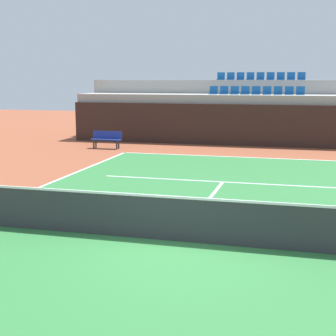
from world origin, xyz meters
The scene contains 12 objects.
ground_plane centered at (0.00, 0.00, 0.00)m, with size 80.00×80.00×0.00m, color brown.
court_surface centered at (0.00, 0.00, 0.01)m, with size 11.00×24.00×0.01m, color #2D7238.
baseline_far centered at (0.00, 11.95, 0.01)m, with size 11.00×0.10×0.00m, color white.
service_line_far centered at (0.00, 6.40, 0.01)m, with size 8.26×0.10×0.00m, color white.
centre_service_line centered at (0.00, 3.20, 0.01)m, with size 0.10×6.40×0.00m, color white.
back_wall centered at (0.00, 15.92, 1.05)m, with size 19.37×0.30×2.11m, color black.
stands_tier_lower centered at (0.00, 17.27, 1.28)m, with size 19.37×2.40×2.56m, color #9E9E99.
stands_tier_upper centered at (0.00, 19.67, 1.66)m, with size 19.37×2.40×3.31m, color #9E9E99.
seating_row_lower centered at (0.00, 17.37, 2.68)m, with size 4.99×0.44×0.44m.
seating_row_upper centered at (0.00, 19.77, 3.44)m, with size 4.99×0.44×0.44m.
tennis_net centered at (0.00, 0.00, 0.51)m, with size 11.08×0.08×1.07m.
player_bench centered at (-6.81, 13.14, 0.51)m, with size 1.50×0.40×0.85m.
Camera 1 is at (2.49, -9.91, 3.38)m, focal length 54.07 mm.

